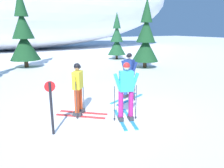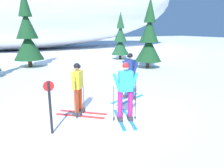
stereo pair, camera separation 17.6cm
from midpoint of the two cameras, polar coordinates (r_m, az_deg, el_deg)
The scene contains 8 objects.
ground_plane at distance 7.31m, azimuth -3.10°, elevation -7.45°, with size 120.00×120.00×0.00m, color white.
skier_yellow_jacket at distance 6.83m, azimuth -9.91°, elevation -1.22°, with size 1.57×1.35×1.73m.
skier_cyan_jacket at distance 6.29m, azimuth 3.04°, elevation -1.87°, with size 0.83×1.62×1.83m.
skier_navy_jacket at distance 8.33m, azimuth 3.99°, elevation 2.33°, with size 1.74×1.07×1.86m.
pine_tree_center at distance 16.65m, azimuth -23.25°, elevation 12.06°, with size 2.13×2.13×5.51m.
pine_tree_center_right at distance 15.38m, azimuth 8.84°, elevation 11.93°, with size 1.88×1.88×4.87m.
pine_tree_far_right at distance 19.66m, azimuth 1.05°, elevation 11.94°, with size 1.64×1.64×4.25m.
trail_marker_post at distance 5.75m, azimuth -17.05°, elevation -5.46°, with size 0.28×0.07×1.48m.
Camera 1 is at (-2.78, -6.16, 2.77)m, focal length 33.61 mm.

